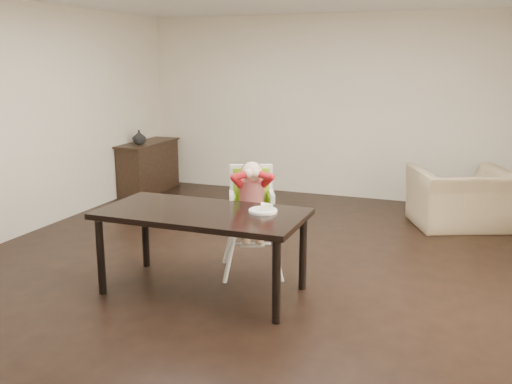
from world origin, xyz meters
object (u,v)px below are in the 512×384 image
Objects in this scene: sideboard at (149,167)px; dining_table at (202,220)px; high_chair at (252,195)px; armchair at (461,188)px.

dining_table is at bearing -52.19° from sideboard.
high_chair reaches higher than sideboard.
armchair is at bearing -3.83° from sideboard.
high_chair reaches higher than dining_table.
high_chair is 0.98× the size of armchair.
armchair is at bearing 54.81° from dining_table.
sideboard is at bearing 112.42° from high_chair.
dining_table is 1.43× the size of sideboard.
high_chair is at bearing -43.74° from sideboard.
armchair reaches higher than sideboard.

